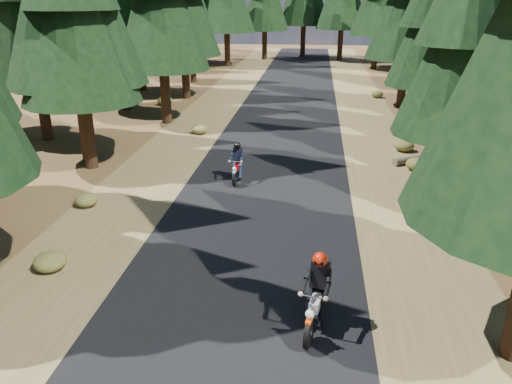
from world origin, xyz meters
The scene contains 8 objects.
ground centered at (0.00, 0.00, 0.00)m, with size 120.00×120.00×0.00m, color #472F19.
road centered at (0.00, 5.00, 0.01)m, with size 6.00×100.00×0.01m, color black.
shoulder_l centered at (-4.60, 5.00, 0.00)m, with size 3.20×100.00×0.01m, color brown.
shoulder_r centered at (4.60, 5.00, 0.00)m, with size 3.20×100.00×0.01m, color brown.
log_near centered at (7.52, 9.45, 0.16)m, with size 0.32×0.32×6.15m, color #4C4233.
understory_shrubs centered at (2.15, 7.50, 0.26)m, with size 16.67×32.10×0.62m.
rider_lead centered at (1.82, -3.33, 0.57)m, with size 0.96×1.99×1.71m.
rider_follow centered at (-1.16, 5.27, 0.49)m, with size 0.53×1.65×1.46m.
Camera 1 is at (1.61, -12.09, 6.54)m, focal length 35.00 mm.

